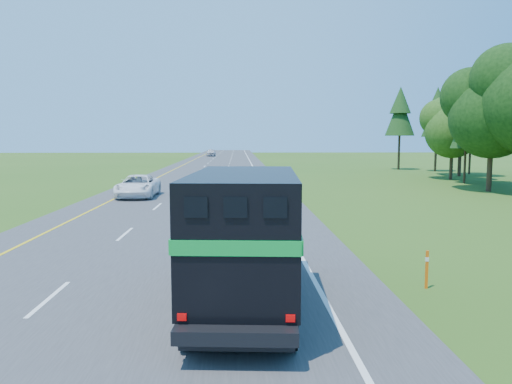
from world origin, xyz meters
TOP-DOWN VIEW (x-y plane):
  - road at (0.00, 50.00)m, footprint 15.00×260.00m
  - lane_markings at (0.00, 50.00)m, footprint 11.15×260.00m
  - horse_truck at (3.40, 10.30)m, footprint 2.93×7.91m
  - white_suv at (-4.06, 34.31)m, footprint 2.67×5.73m
  - far_car at (-3.13, 117.57)m, footprint 2.16×5.21m
  - delineator at (8.61, 11.63)m, footprint 0.09×0.05m

SIDE VIEW (x-z plane):
  - road at x=0.00m, z-range 0.00..0.04m
  - lane_markings at x=0.00m, z-range 0.04..0.05m
  - delineator at x=8.61m, z-range 0.04..1.15m
  - white_suv at x=-4.06m, z-range 0.04..1.63m
  - far_car at x=-3.13m, z-range 0.04..1.80m
  - horse_truck at x=3.40m, z-range 0.16..3.60m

